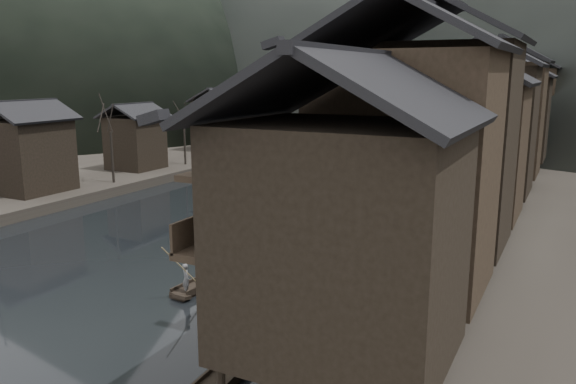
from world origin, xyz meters
The scene contains 12 objects.
water centered at (0.00, 0.00, 0.00)m, with size 300.00×300.00×0.00m, color black.
left_bank centered at (-35.00, 40.00, 0.60)m, with size 40.00×200.00×1.20m, color #2D2823.
stilt_houses centered at (17.28, 19.38, 8.89)m, with size 9.00×67.60×15.49m.
left_houses centered at (-20.50, 20.12, 5.66)m, with size 8.10×53.20×8.73m.
bare_trees centered at (-17.00, 8.66, 6.66)m, with size 3.95×43.54×7.90m.
moored_sampans centered at (12.14, 26.23, 0.20)m, with size 3.43×75.23×0.47m.
midriver_boats centered at (0.12, 51.94, 0.20)m, with size 16.43×36.65×0.45m.
stone_bridge centered at (0.00, 72.00, 5.11)m, with size 40.00×6.00×9.00m.
hero_sampan centered at (6.04, -0.01, 0.20)m, with size 1.34×5.01×0.44m.
cargo_heap centered at (6.03, 0.22, 0.76)m, with size 1.09×1.43×0.66m, color black.
boatman centered at (6.16, -1.74, 1.27)m, with size 0.61×0.40×1.67m, color slate.
bamboo_pole centered at (6.36, -1.74, 3.84)m, with size 0.06×0.06×4.43m, color #8C7A51.
Camera 1 is at (23.62, -23.92, 11.57)m, focal length 35.00 mm.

